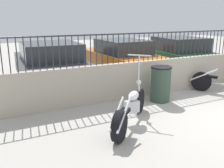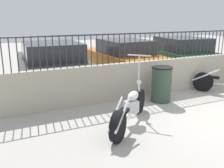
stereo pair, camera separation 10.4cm
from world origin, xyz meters
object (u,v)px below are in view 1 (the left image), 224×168
(motorcycle_white, at_px, (130,110))
(car_green, at_px, (177,53))
(car_orange, at_px, (121,57))
(trash_bin, at_px, (161,84))
(car_dark_grey, at_px, (50,64))

(motorcycle_white, relative_size, car_green, 0.38)
(motorcycle_white, height_order, car_orange, motorcycle_white)
(trash_bin, bearing_deg, motorcycle_white, -146.13)
(motorcycle_white, relative_size, trash_bin, 1.75)
(trash_bin, bearing_deg, car_green, 44.18)
(car_green, bearing_deg, car_dark_grey, 98.89)
(motorcycle_white, bearing_deg, trash_bin, -9.40)
(motorcycle_white, xyz_separation_m, trash_bin, (1.56, 1.05, 0.11))
(car_orange, bearing_deg, car_green, -91.56)
(motorcycle_white, bearing_deg, car_green, -2.08)
(motorcycle_white, height_order, car_dark_grey, car_dark_grey)
(motorcycle_white, distance_m, car_green, 6.45)
(car_dark_grey, bearing_deg, trash_bin, -141.01)
(motorcycle_white, distance_m, trash_bin, 1.88)
(car_dark_grey, distance_m, car_orange, 2.77)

